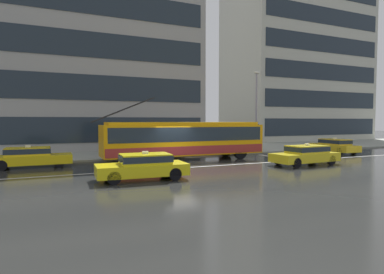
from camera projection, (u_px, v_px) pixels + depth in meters
ground_plane at (180, 165)px, 20.90m from camera, size 160.00×160.00×0.00m
sidewalk_slab at (143, 152)px, 29.15m from camera, size 80.00×10.00×0.14m
crosswalk_stripe_edge_near at (276, 157)px, 25.26m from camera, size 0.44×4.40×0.01m
crosswalk_stripe_inner_a at (286, 157)px, 25.62m from camera, size 0.44×4.40×0.01m
crosswalk_stripe_center at (294, 156)px, 25.98m from camera, size 0.44×4.40×0.01m
crosswalk_stripe_inner_b at (303, 156)px, 26.34m from camera, size 0.44×4.40×0.01m
crosswalk_stripe_edge_far at (312, 155)px, 26.71m from camera, size 0.44×4.40×0.01m
lane_centre_line at (187, 167)px, 19.80m from camera, size 72.00×0.14×0.01m
trolleybus at (185, 139)px, 23.58m from camera, size 12.54×2.64×4.50m
taxi_cross_traffic at (334, 145)px, 28.56m from camera, size 1.93×4.59×1.39m
taxi_queued_behind_bus at (30, 156)px, 19.67m from camera, size 4.61×1.74×1.39m
taxi_oncoming_far at (306, 154)px, 20.99m from camera, size 4.68×2.06×1.39m
taxi_oncoming_near at (143, 165)px, 15.67m from camera, size 4.43×1.99×1.39m
bus_shelter at (159, 130)px, 26.25m from camera, size 3.52×1.86×2.62m
pedestrian_at_shelter at (220, 135)px, 28.34m from camera, size 1.34×1.34×1.93m
pedestrian_approaching_curb at (184, 135)px, 27.00m from camera, size 1.59×1.59×1.93m
pedestrian_walking_past at (136, 142)px, 26.53m from camera, size 0.47×0.47×1.66m
pedestrian_waiting_by_pole at (150, 134)px, 27.23m from camera, size 0.97×0.97×2.02m
street_lamp at (256, 104)px, 28.90m from camera, size 0.60×0.32×7.15m
office_tower_corner_left at (95, 60)px, 36.01m from camera, size 20.22×16.04×19.27m
office_tower_corner_right at (297, 64)px, 48.41m from camera, size 20.93×11.13×22.85m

